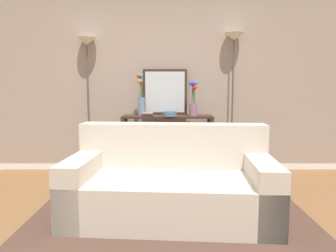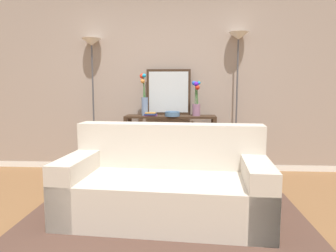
# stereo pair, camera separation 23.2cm
# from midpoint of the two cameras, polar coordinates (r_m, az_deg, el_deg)

# --- Properties ---
(ground_plane) EXTENTS (16.00, 16.00, 0.02)m
(ground_plane) POSITION_cam_midpoint_polar(r_m,az_deg,el_deg) (2.90, -5.26, -18.84)
(ground_plane) COLOR brown
(back_wall) EXTENTS (12.00, 0.15, 2.84)m
(back_wall) POSITION_cam_midpoint_polar(r_m,az_deg,el_deg) (4.77, -3.09, 9.00)
(back_wall) COLOR white
(back_wall) RESTS_ON ground
(area_rug) EXTENTS (2.70, 1.72, 0.01)m
(area_rug) POSITION_cam_midpoint_polar(r_m,az_deg,el_deg) (3.05, -1.87, -17.10)
(area_rug) COLOR #51382D
(area_rug) RESTS_ON ground
(couch) EXTENTS (2.00, 1.11, 0.88)m
(couch) POSITION_cam_midpoint_polar(r_m,az_deg,el_deg) (3.10, -1.71, -10.76)
(couch) COLOR beige
(couch) RESTS_ON ground
(console_table) EXTENTS (1.29, 0.37, 0.86)m
(console_table) POSITION_cam_midpoint_polar(r_m,az_deg,el_deg) (4.50, -1.66, -1.50)
(console_table) COLOR #382619
(console_table) RESTS_ON ground
(floor_lamp_left) EXTENTS (0.28, 0.28, 1.97)m
(floor_lamp_left) POSITION_cam_midpoint_polar(r_m,az_deg,el_deg) (4.75, -16.04, 10.26)
(floor_lamp_left) COLOR #4C4C51
(floor_lamp_left) RESTS_ON ground
(floor_lamp_right) EXTENTS (0.28, 0.28, 2.03)m
(floor_lamp_right) POSITION_cam_midpoint_polar(r_m,az_deg,el_deg) (4.65, 10.42, 11.11)
(floor_lamp_right) COLOR #4C4C51
(floor_lamp_right) RESTS_ON ground
(wall_mirror) EXTENTS (0.65, 0.02, 0.67)m
(wall_mirror) POSITION_cam_midpoint_polar(r_m,az_deg,el_deg) (4.60, -2.10, 6.23)
(wall_mirror) COLOR #382619
(wall_mirror) RESTS_ON console_table
(vase_tall_flowers) EXTENTS (0.11, 0.11, 0.60)m
(vase_tall_flowers) POSITION_cam_midpoint_polar(r_m,az_deg,el_deg) (4.45, -6.54, 5.04)
(vase_tall_flowers) COLOR #6B84AD
(vase_tall_flowers) RESTS_ON console_table
(vase_short_flowers) EXTENTS (0.12, 0.12, 0.49)m
(vase_short_flowers) POSITION_cam_midpoint_polar(r_m,az_deg,el_deg) (4.42, 3.08, 4.48)
(vase_short_flowers) COLOR gray
(vase_short_flowers) RESTS_ON console_table
(fruit_bowl) EXTENTS (0.21, 0.21, 0.07)m
(fruit_bowl) POSITION_cam_midpoint_polar(r_m,az_deg,el_deg) (4.35, -1.30, 2.25)
(fruit_bowl) COLOR #4C7093
(fruit_bowl) RESTS_ON console_table
(book_stack) EXTENTS (0.19, 0.16, 0.05)m
(book_stack) POSITION_cam_midpoint_polar(r_m,az_deg,el_deg) (4.39, -5.31, 2.12)
(book_stack) COLOR #6B3360
(book_stack) RESTS_ON console_table
(book_row_under_console) EXTENTS (0.33, 0.17, 0.13)m
(book_row_under_console) POSITION_cam_midpoint_polar(r_m,az_deg,el_deg) (4.63, -6.28, -8.01)
(book_row_under_console) COLOR navy
(book_row_under_console) RESTS_ON ground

